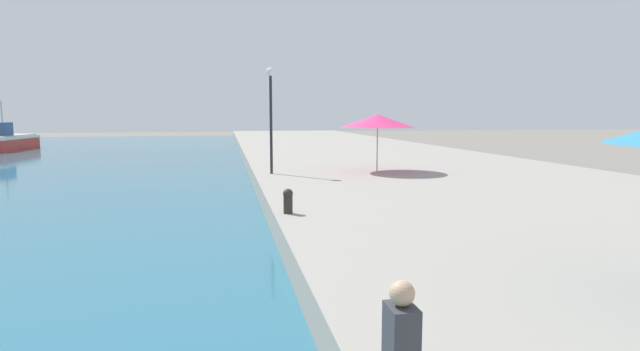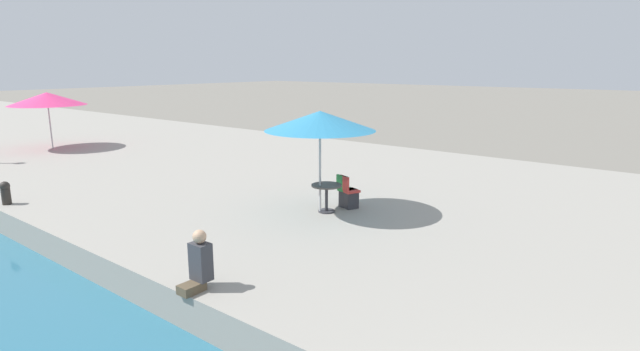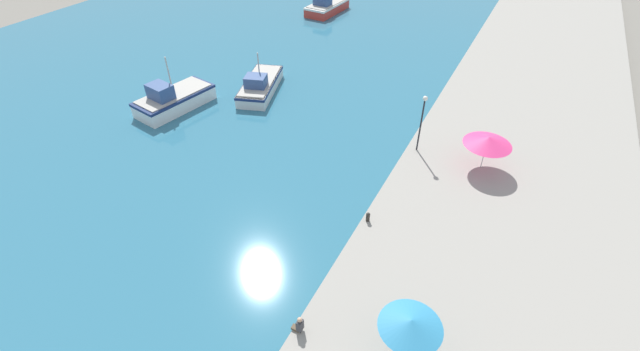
{
  "view_description": "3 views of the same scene",
  "coord_description": "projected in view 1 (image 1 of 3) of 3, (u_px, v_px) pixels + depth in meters",
  "views": [
    {
      "loc": [
        -1.19,
        3.26,
        3.29
      ],
      "look_at": [
        1.5,
        17.44,
        1.52
      ],
      "focal_mm": 28.0,
      "sensor_mm": 36.0,
      "label": 1
    },
    {
      "loc": [
        -4.67,
        0.79,
        4.54
      ],
      "look_at": [
        5.21,
        8.66,
        1.72
      ],
      "focal_mm": 28.0,
      "sensor_mm": 36.0,
      "label": 2
    },
    {
      "loc": [
        6.52,
        -2.39,
        19.47
      ],
      "look_at": [
        -4.0,
        18.0,
        1.32
      ],
      "focal_mm": 24.0,
      "sensor_mm": 36.0,
      "label": 3
    }
  ],
  "objects": [
    {
      "name": "fishing_boat_far",
      "position": [
        3.0,
        141.0,
        45.08
      ],
      "size": [
        3.73,
        7.51,
        4.49
      ],
      "rotation": [
        0.0,
        0.0,
        -0.07
      ],
      "color": "red",
      "rests_on": "water_basin"
    },
    {
      "name": "quay_promenade",
      "position": [
        359.0,
        156.0,
        34.96
      ],
      "size": [
        16.0,
        90.0,
        0.72
      ],
      "color": "gray",
      "rests_on": "ground_plane"
    },
    {
      "name": "cafe_umbrella_white",
      "position": [
        378.0,
        121.0,
        22.4
      ],
      "size": [
        3.34,
        3.34,
        2.58
      ],
      "color": "#B7B7B7",
      "rests_on": "quay_promenade"
    },
    {
      "name": "lamppost",
      "position": [
        271.0,
        102.0,
        21.41
      ],
      "size": [
        0.36,
        0.36,
        4.56
      ],
      "color": "#232328",
      "rests_on": "quay_promenade"
    },
    {
      "name": "mooring_bollard",
      "position": [
        288.0,
        200.0,
        12.98
      ],
      "size": [
        0.26,
        0.26,
        0.65
      ],
      "color": "#2D2823",
      "rests_on": "quay_promenade"
    },
    {
      "name": "person_at_quay",
      "position": [
        396.0,
        343.0,
        4.61
      ],
      "size": [
        0.57,
        0.36,
        1.06
      ],
      "color": "brown",
      "rests_on": "quay_promenade"
    }
  ]
}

